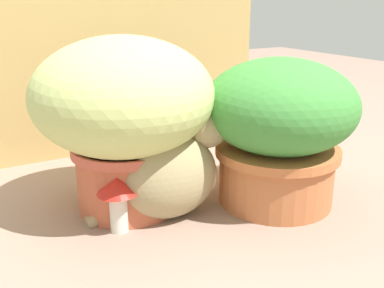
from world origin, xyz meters
The scene contains 7 objects.
ground_plane centered at (0.00, 0.00, 0.00)m, with size 6.00×6.00×0.00m, color gray.
cardboard_backdrop centered at (0.11, 0.55, 0.50)m, with size 1.12×0.03×1.00m, color tan.
grass_planter centered at (-0.07, 0.06, 0.27)m, with size 0.46×0.46×0.46m.
leafy_planter centered at (0.30, -0.10, 0.22)m, with size 0.40×0.40×0.40m.
cat centered at (0.02, -0.04, 0.12)m, with size 0.38×0.18×0.32m.
mushroom_ornament_red centered at (-0.13, -0.05, 0.10)m, with size 0.10×0.10×0.14m.
mushroom_ornament_pink centered at (0.01, -0.03, 0.08)m, with size 0.09×0.09×0.12m.
Camera 1 is at (-0.45, -0.96, 0.54)m, focal length 41.02 mm.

